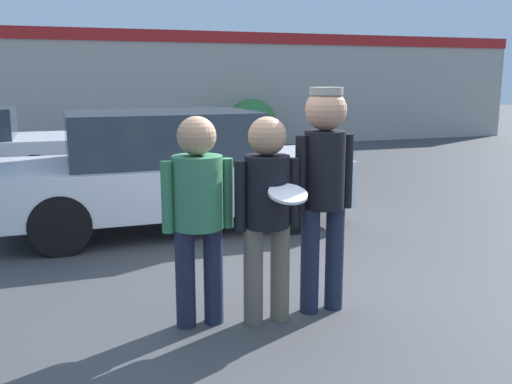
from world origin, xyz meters
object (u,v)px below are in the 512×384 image
at_px(person_right, 324,179).
at_px(parked_car_near, 167,169).
at_px(person_middle_with_frisbee, 267,204).
at_px(shrub, 252,124).
at_px(person_left, 198,204).

bearing_deg(person_right, parked_car_near, 102.27).
xyz_separation_m(person_right, parked_car_near, (-0.68, 3.11, -0.36)).
bearing_deg(person_middle_with_frisbee, shrub, 71.69).
distance_m(person_left, person_right, 1.02).
xyz_separation_m(person_right, shrub, (2.93, 10.31, -0.44)).
height_order(person_left, parked_car_near, person_left).
relative_size(person_right, shrub, 1.36).
xyz_separation_m(person_left, person_right, (1.01, -0.06, 0.14)).
bearing_deg(person_left, person_middle_with_frisbee, -13.89).
xyz_separation_m(person_middle_with_frisbee, shrub, (3.43, 10.37, -0.28)).
bearing_deg(shrub, person_middle_with_frisbee, -108.31).
bearing_deg(person_left, parked_car_near, 83.81).
relative_size(person_left, person_right, 0.89).
height_order(person_left, person_right, person_right).
distance_m(person_right, parked_car_near, 3.21).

